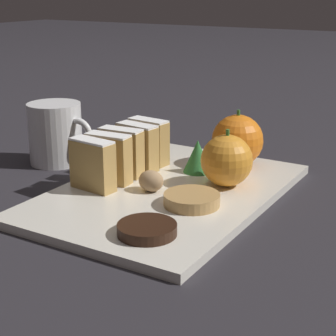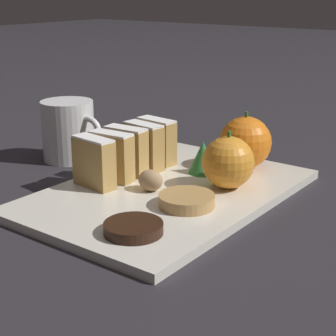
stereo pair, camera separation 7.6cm
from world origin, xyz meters
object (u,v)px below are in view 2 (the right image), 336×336
(orange_near, at_px, (245,142))
(chocolate_cookie, at_px, (133,228))
(walnut, at_px, (150,180))
(orange_far, at_px, (228,162))
(coffee_mug, at_px, (69,131))

(orange_near, distance_m, chocolate_cookie, 0.29)
(orange_near, height_order, chocolate_cookie, orange_near)
(walnut, height_order, chocolate_cookie, walnut)
(orange_near, height_order, orange_far, orange_near)
(walnut, distance_m, chocolate_cookie, 0.14)
(orange_near, bearing_deg, chocolate_cookie, -86.10)
(orange_near, height_order, coffee_mug, same)
(orange_near, bearing_deg, walnut, -107.40)
(orange_near, relative_size, walnut, 2.47)
(chocolate_cookie, bearing_deg, coffee_mug, 148.34)
(chocolate_cookie, relative_size, coffee_mug, 0.57)
(orange_far, bearing_deg, coffee_mug, -177.49)
(orange_far, xyz_separation_m, chocolate_cookie, (-0.01, -0.19, -0.03))
(orange_near, distance_m, coffee_mug, 0.29)
(coffee_mug, bearing_deg, walnut, -15.29)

